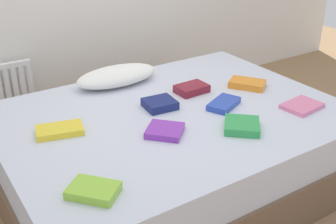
% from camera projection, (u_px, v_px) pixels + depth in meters
% --- Properties ---
extents(ground_plane, '(8.00, 8.00, 0.00)m').
position_uv_depth(ground_plane, '(172.00, 182.00, 2.70)').
color(ground_plane, '#93704C').
extents(bed, '(2.00, 1.50, 0.50)m').
position_uv_depth(bed, '(172.00, 149.00, 2.59)').
color(bed, brown).
rests_on(bed, ground).
extents(radiator, '(0.49, 0.04, 0.47)m').
position_uv_depth(radiator, '(1.00, 96.00, 3.11)').
color(radiator, white).
rests_on(radiator, ground).
extents(pillow, '(0.57, 0.27, 0.12)m').
position_uv_depth(pillow, '(117.00, 76.00, 2.84)').
color(pillow, white).
rests_on(pillow, bed).
extents(textbook_pink, '(0.25, 0.19, 0.03)m').
position_uv_depth(textbook_pink, '(302.00, 106.00, 2.53)').
color(textbook_pink, pink).
rests_on(textbook_pink, bed).
extents(textbook_lime, '(0.24, 0.25, 0.04)m').
position_uv_depth(textbook_lime, '(93.00, 190.00, 1.77)').
color(textbook_lime, '#8CC638').
rests_on(textbook_lime, bed).
extents(textbook_maroon, '(0.20, 0.15, 0.05)m').
position_uv_depth(textbook_maroon, '(192.00, 89.00, 2.73)').
color(textbook_maroon, maroon).
rests_on(textbook_maroon, bed).
extents(textbook_green, '(0.27, 0.27, 0.04)m').
position_uv_depth(textbook_green, '(242.00, 126.00, 2.29)').
color(textbook_green, green).
rests_on(textbook_green, bed).
extents(textbook_navy, '(0.19, 0.18, 0.05)m').
position_uv_depth(textbook_navy, '(160.00, 104.00, 2.53)').
color(textbook_navy, navy).
rests_on(textbook_navy, bed).
extents(textbook_purple, '(0.25, 0.25, 0.04)m').
position_uv_depth(textbook_purple, '(165.00, 131.00, 2.24)').
color(textbook_purple, purple).
rests_on(textbook_purple, bed).
extents(textbook_orange, '(0.25, 0.27, 0.04)m').
position_uv_depth(textbook_orange, '(247.00, 84.00, 2.82)').
color(textbook_orange, orange).
rests_on(textbook_orange, bed).
extents(textbook_yellow, '(0.27, 0.20, 0.03)m').
position_uv_depth(textbook_yellow, '(60.00, 130.00, 2.25)').
color(textbook_yellow, yellow).
rests_on(textbook_yellow, bed).
extents(textbook_blue, '(0.25, 0.21, 0.04)m').
position_uv_depth(textbook_blue, '(224.00, 104.00, 2.54)').
color(textbook_blue, '#2847B7').
rests_on(textbook_blue, bed).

